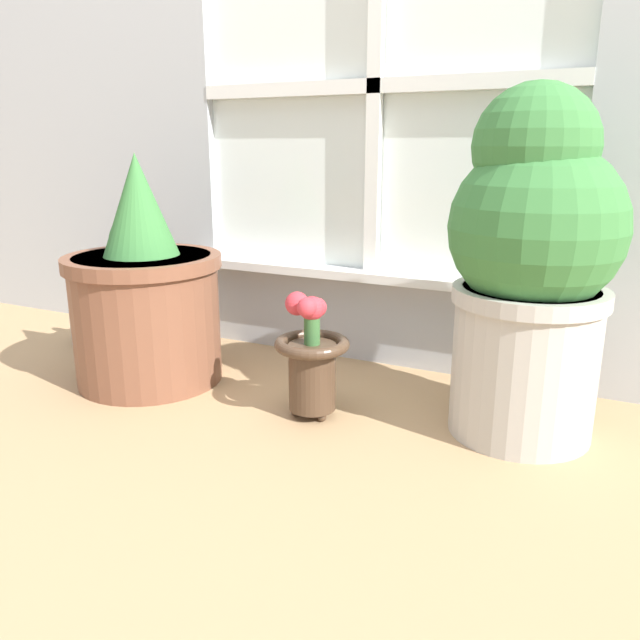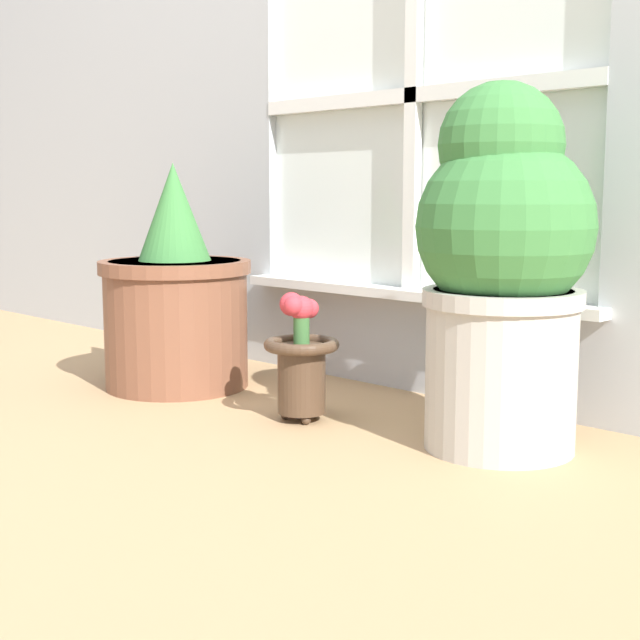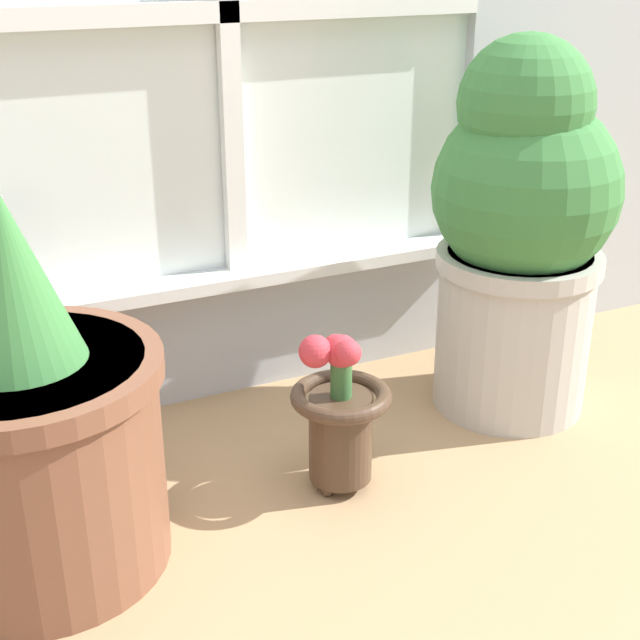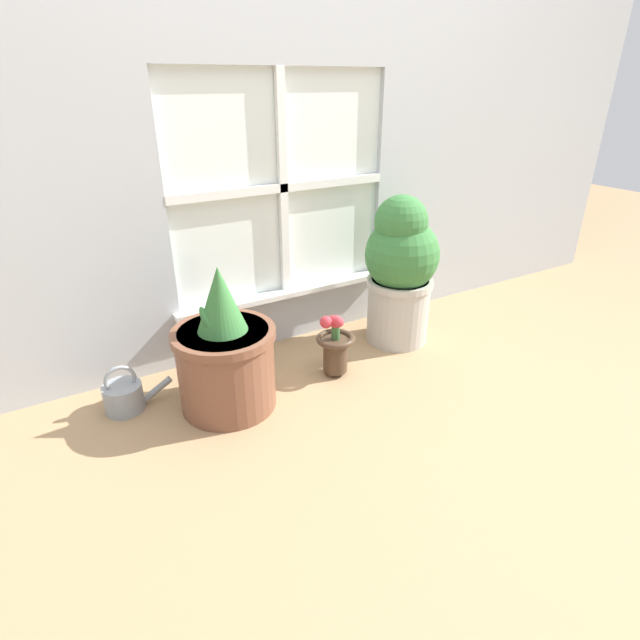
# 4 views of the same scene
# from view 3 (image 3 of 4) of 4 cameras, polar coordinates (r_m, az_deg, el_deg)

# --- Properties ---
(ground_plane) EXTENTS (10.00, 10.00, 0.00)m
(ground_plane) POSITION_cam_3_polar(r_m,az_deg,el_deg) (1.32, 5.24, -16.08)
(ground_plane) COLOR tan
(potted_plant_left) EXTENTS (0.38, 0.38, 0.56)m
(potted_plant_left) POSITION_cam_3_polar(r_m,az_deg,el_deg) (1.30, -18.09, -6.61)
(potted_plant_left) COLOR brown
(potted_plant_left) RESTS_ON ground_plane
(potted_plant_right) EXTENTS (0.34, 0.34, 0.69)m
(potted_plant_right) POSITION_cam_3_polar(r_m,az_deg,el_deg) (1.65, 12.76, 5.90)
(potted_plant_right) COLOR #B7B2A8
(potted_plant_right) RESTS_ON ground_plane
(flower_vase) EXTENTS (0.16, 0.16, 0.28)m
(flower_vase) POSITION_cam_3_polar(r_m,az_deg,el_deg) (1.43, 1.26, -5.94)
(flower_vase) COLOR #473323
(flower_vase) RESTS_ON ground_plane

